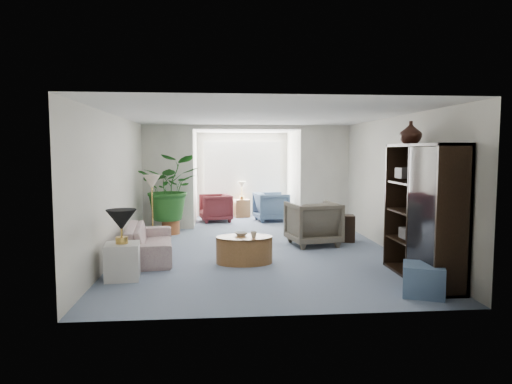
{
  "coord_description": "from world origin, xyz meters",
  "views": [
    {
      "loc": [
        -0.75,
        -8.05,
        1.88
      ],
      "look_at": [
        0.0,
        0.6,
        1.1
      ],
      "focal_mm": 32.2,
      "sensor_mm": 36.0,
      "label": 1
    }
  ],
  "objects": [
    {
      "name": "floor_lamp",
      "position": [
        -2.06,
        1.45,
        1.25
      ],
      "size": [
        0.36,
        0.36,
        0.28
      ],
      "primitive_type": "cone",
      "color": "beige",
      "rests_on": "ground"
    },
    {
      "name": "back_pier_right",
      "position": [
        1.9,
        3.0,
        1.25
      ],
      "size": [
        1.2,
        0.12,
        2.5
      ],
      "primitive_type": "cube",
      "color": "white",
      "rests_on": "ground"
    },
    {
      "name": "shelf_clutter",
      "position": [
        2.18,
        -1.76,
        1.09
      ],
      "size": [
        0.3,
        1.24,
        1.06
      ],
      "color": "#2A2824",
      "rests_on": "entertainment_cabinet"
    },
    {
      "name": "sunroom_table",
      "position": [
        -0.03,
        4.88,
        0.25
      ],
      "size": [
        0.46,
        0.39,
        0.51
      ],
      "primitive_type": "cube",
      "rotation": [
        0.0,
        0.0,
        0.17
      ],
      "color": "brown",
      "rests_on": "ground"
    },
    {
      "name": "window_blinds",
      "position": [
        0.0,
        5.15,
        1.4
      ],
      "size": [
        2.2,
        0.02,
        1.5
      ],
      "primitive_type": "cube",
      "color": "white"
    },
    {
      "name": "table_lamp",
      "position": [
        -2.13,
        -1.3,
        0.88
      ],
      "size": [
        0.44,
        0.44,
        0.3
      ],
      "primitive_type": "cone",
      "color": "black",
      "rests_on": "end_table"
    },
    {
      "name": "coffee_bowl",
      "position": [
        -0.34,
        -0.38,
        0.48
      ],
      "size": [
        0.28,
        0.28,
        0.05
      ],
      "primitive_type": "imported",
      "rotation": [
        0.0,
        0.0,
        0.35
      ],
      "color": "beige",
      "rests_on": "coffee_table"
    },
    {
      "name": "ottoman",
      "position": [
        1.93,
        -2.41,
        0.2
      ],
      "size": [
        0.66,
        0.66,
        0.41
      ],
      "primitive_type": "cube",
      "rotation": [
        0.0,
        0.0,
        -0.4
      ],
      "color": "slate",
      "rests_on": "ground"
    },
    {
      "name": "sofa",
      "position": [
        -1.93,
        0.05,
        0.29
      ],
      "size": [
        0.97,
        2.03,
        0.57
      ],
      "primitive_type": "imported",
      "rotation": [
        0.0,
        0.0,
        1.68
      ],
      "color": "beige",
      "rests_on": "ground"
    },
    {
      "name": "plant_pot",
      "position": [
        -1.78,
        2.36,
        0.16
      ],
      "size": [
        0.4,
        0.4,
        0.32
      ],
      "primitive_type": "cylinder",
      "color": "#AB5D31",
      "rests_on": "ground"
    },
    {
      "name": "floor",
      "position": [
        0.0,
        0.0,
        0.0
      ],
      "size": [
        6.0,
        6.0,
        0.0
      ],
      "primitive_type": "plane",
      "color": "gray",
      "rests_on": "ground"
    },
    {
      "name": "window_pane",
      "position": [
        0.0,
        5.18,
        1.4
      ],
      "size": [
        2.2,
        0.02,
        1.5
      ],
      "primitive_type": "cube",
      "color": "white"
    },
    {
      "name": "back_header",
      "position": [
        0.0,
        3.0,
        2.45
      ],
      "size": [
        2.6,
        0.12,
        0.1
      ],
      "primitive_type": "cube",
      "color": "white",
      "rests_on": "back_pier_left"
    },
    {
      "name": "coffee_cup",
      "position": [
        -0.14,
        -0.58,
        0.5
      ],
      "size": [
        0.14,
        0.14,
        0.1
      ],
      "primitive_type": "imported",
      "rotation": [
        0.0,
        0.0,
        0.35
      ],
      "color": "beige",
      "rests_on": "coffee_table"
    },
    {
      "name": "framed_picture",
      "position": [
        2.46,
        -0.1,
        1.7
      ],
      "size": [
        0.04,
        0.5,
        0.4
      ],
      "primitive_type": "cube",
      "color": "beige"
    },
    {
      "name": "wingback_chair",
      "position": [
        1.17,
        0.9,
        0.44
      ],
      "size": [
        1.09,
        1.11,
        0.87
      ],
      "primitive_type": "imported",
      "rotation": [
        0.0,
        0.0,
        3.32
      ],
      "color": "#645C4F",
      "rests_on": "ground"
    },
    {
      "name": "sunroom_floor",
      "position": [
        0.0,
        4.1,
        0.0
      ],
      "size": [
        2.6,
        2.6,
        0.0
      ],
      "primitive_type": "plane",
      "color": "gray",
      "rests_on": "ground"
    },
    {
      "name": "sunroom_chair_maroon",
      "position": [
        -0.78,
        4.13,
        0.37
      ],
      "size": [
        0.93,
        0.91,
        0.73
      ],
      "primitive_type": "imported",
      "rotation": [
        0.0,
        0.0,
        -1.4
      ],
      "color": "maroon",
      "rests_on": "ground"
    },
    {
      "name": "sunroom_chair_blue",
      "position": [
        0.72,
        4.13,
        0.38
      ],
      "size": [
        0.97,
        0.95,
        0.77
      ],
      "primitive_type": "imported",
      "rotation": [
        0.0,
        0.0,
        1.74
      ],
      "color": "slate",
      "rests_on": "ground"
    },
    {
      "name": "side_table_dark",
      "position": [
        1.87,
        1.2,
        0.27
      ],
      "size": [
        0.51,
        0.44,
        0.55
      ],
      "primitive_type": "cube",
      "rotation": [
        0.0,
        0.0,
        -0.17
      ],
      "color": "black",
      "rests_on": "ground"
    },
    {
      "name": "back_pier_left",
      "position": [
        -1.9,
        3.0,
        1.25
      ],
      "size": [
        1.2,
        0.12,
        2.5
      ],
      "primitive_type": "cube",
      "color": "white",
      "rests_on": "ground"
    },
    {
      "name": "house_plant",
      "position": [
        -1.78,
        2.36,
        1.06
      ],
      "size": [
        1.34,
        1.16,
        1.48
      ],
      "primitive_type": "imported",
      "color": "#245F20",
      "rests_on": "plant_pot"
    },
    {
      "name": "entertainment_cabinet",
      "position": [
        2.23,
        -1.69,
        0.99
      ],
      "size": [
        0.48,
        1.78,
        1.98
      ],
      "primitive_type": "cube",
      "color": "black",
      "rests_on": "ground"
    },
    {
      "name": "end_table",
      "position": [
        -2.13,
        -1.3,
        0.26
      ],
      "size": [
        0.53,
        0.53,
        0.53
      ],
      "primitive_type": "cube",
      "rotation": [
        0.0,
        0.0,
        0.11
      ],
      "color": "silver",
      "rests_on": "ground"
    },
    {
      "name": "coffee_table",
      "position": [
        -0.29,
        -0.48,
        0.23
      ],
      "size": [
        1.22,
        1.22,
        0.45
      ],
      "primitive_type": "cylinder",
      "rotation": [
        0.0,
        0.0,
        0.35
      ],
      "color": "brown",
      "rests_on": "ground"
    },
    {
      "name": "cabinet_urn",
      "position": [
        2.23,
        -1.19,
        2.16
      ],
      "size": [
        0.34,
        0.34,
        0.35
      ],
      "primitive_type": "imported",
      "color": "#321810",
      "rests_on": "entertainment_cabinet"
    }
  ]
}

